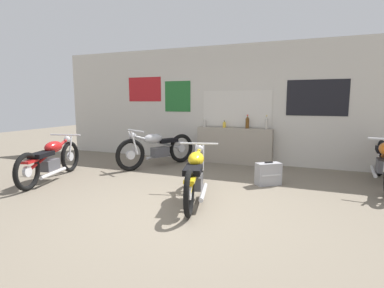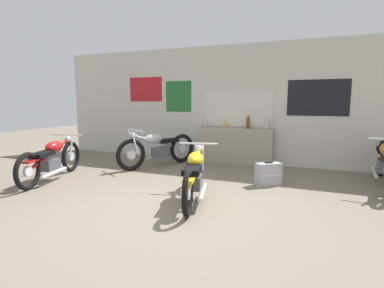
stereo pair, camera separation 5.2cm
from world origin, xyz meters
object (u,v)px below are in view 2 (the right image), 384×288
object	(u,v)px
bottle_left_center	(225,124)
motorcycle_red	(52,159)
bottle_center	(248,122)
bottle_right_center	(267,123)
bottle_leftmost	(205,123)
motorcycle_silver	(158,148)
hard_case_silver	(268,174)
motorcycle_yellow	(195,174)

from	to	relation	value
bottle_left_center	motorcycle_red	distance (m)	3.83
bottle_left_center	bottle_center	xyz separation A→B (m)	(0.56, -0.02, 0.07)
motorcycle_red	bottle_right_center	bearing A→B (deg)	37.69
bottle_left_center	bottle_right_center	bearing A→B (deg)	-0.97
bottle_leftmost	motorcycle_red	bearing A→B (deg)	-126.58
bottle_left_center	motorcycle_silver	xyz separation A→B (m)	(-1.29, -0.97, -0.51)
bottle_left_center	bottle_center	world-z (taller)	bottle_center
bottle_left_center	hard_case_silver	world-z (taller)	bottle_left_center
bottle_leftmost	bottle_left_center	distance (m)	0.51
bottle_leftmost	motorcycle_silver	distance (m)	1.38
motorcycle_yellow	motorcycle_silver	distance (m)	2.48
bottle_left_center	motorcycle_yellow	bearing A→B (deg)	-82.89
bottle_left_center	motorcycle_red	bearing A→B (deg)	-132.95
bottle_center	motorcycle_yellow	bearing A→B (deg)	-94.14
bottle_center	motorcycle_red	size ratio (longest dim) A/B	0.16
bottle_right_center	hard_case_silver	distance (m)	1.80
bottle_right_center	motorcycle_yellow	distance (m)	2.94
bottle_right_center	motorcycle_red	xyz separation A→B (m)	(-3.57, -2.76, -0.59)
bottle_left_center	motorcycle_silver	size ratio (longest dim) A/B	0.09
bottle_leftmost	bottle_left_center	world-z (taller)	bottle_leftmost
motorcycle_silver	hard_case_silver	size ratio (longest dim) A/B	4.02
bottle_center	motorcycle_silver	world-z (taller)	bottle_center
bottle_leftmost	bottle_right_center	world-z (taller)	bottle_right_center
bottle_center	bottle_right_center	size ratio (longest dim) A/B	1.01
bottle_leftmost	hard_case_silver	xyz separation A→B (m)	(1.78, -1.62, -0.75)
bottle_leftmost	hard_case_silver	world-z (taller)	bottle_leftmost
bottle_center	motorcycle_red	world-z (taller)	bottle_center
bottle_left_center	bottle_center	distance (m)	0.56
motorcycle_silver	motorcycle_red	distance (m)	2.22
hard_case_silver	motorcycle_red	bearing A→B (deg)	-163.04
bottle_leftmost	motorcycle_yellow	world-z (taller)	bottle_leftmost
bottle_leftmost	motorcycle_red	size ratio (longest dim) A/B	0.11
bottle_right_center	motorcycle_silver	size ratio (longest dim) A/B	0.17
bottle_leftmost	motorcycle_yellow	size ratio (longest dim) A/B	0.11
bottle_leftmost	motorcycle_red	xyz separation A→B (m)	(-2.08, -2.80, -0.55)
bottle_center	motorcycle_red	xyz separation A→B (m)	(-3.14, -2.75, -0.59)
motorcycle_red	motorcycle_silver	bearing A→B (deg)	54.36
bottle_center	hard_case_silver	xyz separation A→B (m)	(0.72, -1.58, -0.79)
motorcycle_yellow	bottle_right_center	bearing A→B (deg)	77.26
bottle_center	hard_case_silver	bearing A→B (deg)	-65.62
motorcycle_yellow	hard_case_silver	world-z (taller)	motorcycle_yellow
bottle_right_center	hard_case_silver	bearing A→B (deg)	-79.89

